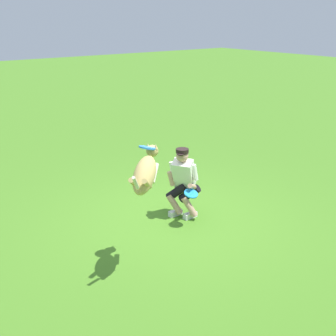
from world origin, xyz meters
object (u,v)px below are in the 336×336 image
object	(u,v)px
frisbee_flying	(147,148)
person	(183,181)
dog	(145,173)
frisbee_held	(191,194)

from	to	relation	value
frisbee_flying	person	bearing A→B (deg)	-148.43
person	frisbee_flying	distance (m)	1.83
person	dog	xyz separation A→B (m)	(1.46, 0.99, 0.77)
dog	frisbee_held	size ratio (longest dim) A/B	3.59
dog	frisbee_flying	size ratio (longest dim) A/B	3.69
person	dog	distance (m)	1.92
person	frisbee_held	world-z (taller)	person
frisbee_held	person	bearing A→B (deg)	-109.21
person	frisbee_held	bearing A→B (deg)	38.35
person	dog	bearing A→B (deg)	1.87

